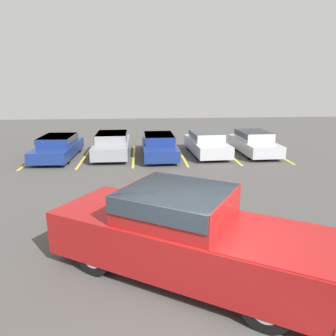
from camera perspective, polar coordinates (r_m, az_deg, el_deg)
The scene contains 14 objects.
ground_plane at distance 6.71m, azimuth 4.80°, elevation -21.94°, with size 60.00×60.00×0.00m, color #4C4947.
stall_stripe_a at distance 18.85m, azimuth -22.21°, elevation 1.67°, with size 0.12×5.21×0.01m, color yellow.
stall_stripe_b at distance 18.24m, azimuth -14.28°, elevation 1.91°, with size 0.12×5.21×0.01m, color yellow.
stall_stripe_c at distance 17.98m, azimuth -5.97°, elevation 2.12°, with size 0.12×5.21×0.01m, color yellow.
stall_stripe_d at distance 18.12m, azimuth 2.40°, elevation 2.29°, with size 0.12×5.21×0.01m, color yellow.
stall_stripe_e at distance 18.63m, azimuth 10.48°, elevation 2.40°, with size 0.12×5.21×0.01m, color yellow.
stall_stripe_f at distance 19.48m, azimuth 17.99°, elevation 2.47°, with size 0.12×5.21×0.01m, color yellow.
pickup_truck at distance 6.94m, azimuth 3.86°, elevation -11.52°, with size 6.18×4.95×1.87m.
parked_sedan_a at distance 18.31m, azimuth -18.62°, elevation 3.62°, with size 1.96×4.59×1.16m.
parked_sedan_b at distance 18.13m, azimuth -9.72°, elevation 4.24°, with size 1.83×4.51×1.24m.
parked_sedan_c at distance 17.70m, azimuth -1.59°, elevation 4.08°, with size 1.77×4.67×1.20m.
parked_sedan_d at distance 18.30m, azimuth 6.74°, elevation 4.43°, with size 1.95×4.41×1.24m.
parked_sedan_e at distance 19.01m, azimuth 14.74°, elevation 4.44°, with size 1.83×4.39×1.25m.
wheel_stop_curb at distance 21.56m, azimuth 7.32°, elevation 4.44°, with size 1.96×0.20×0.14m, color #B7B2A8.
Camera 1 is at (-0.96, -5.27, 4.04)m, focal length 35.00 mm.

